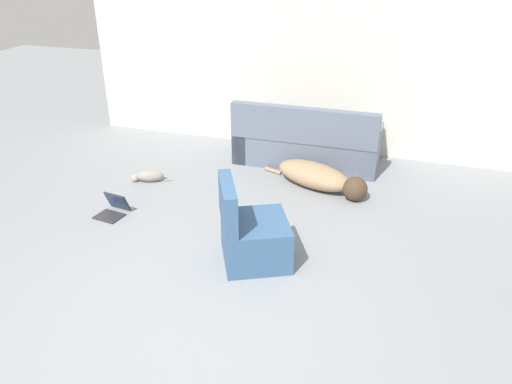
{
  "coord_description": "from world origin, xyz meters",
  "views": [
    {
      "loc": [
        1.49,
        -2.66,
        2.77
      ],
      "look_at": [
        0.07,
        1.76,
        0.46
      ],
      "focal_mm": 35.0,
      "sensor_mm": 36.0,
      "label": 1
    }
  ],
  "objects_px": {
    "dog": "(319,177)",
    "laptop_open": "(114,208)",
    "cat": "(149,176)",
    "side_chair": "(251,235)",
    "couch": "(307,144)"
  },
  "relations": [
    {
      "from": "side_chair",
      "to": "cat",
      "type": "bearing_deg",
      "value": 28.45
    },
    {
      "from": "cat",
      "to": "side_chair",
      "type": "bearing_deg",
      "value": 123.78
    },
    {
      "from": "laptop_open",
      "to": "side_chair",
      "type": "distance_m",
      "value": 1.84
    },
    {
      "from": "side_chair",
      "to": "couch",
      "type": "bearing_deg",
      "value": -25.92
    },
    {
      "from": "couch",
      "to": "dog",
      "type": "relative_size",
      "value": 1.33
    },
    {
      "from": "cat",
      "to": "side_chair",
      "type": "xyz_separation_m",
      "value": [
        1.83,
        -1.29,
        0.21
      ]
    },
    {
      "from": "laptop_open",
      "to": "dog",
      "type": "bearing_deg",
      "value": 41.32
    },
    {
      "from": "couch",
      "to": "dog",
      "type": "xyz_separation_m",
      "value": [
        0.33,
        -0.75,
        -0.13
      ]
    },
    {
      "from": "couch",
      "to": "cat",
      "type": "distance_m",
      "value": 2.2
    },
    {
      "from": "dog",
      "to": "side_chair",
      "type": "relative_size",
      "value": 1.73
    },
    {
      "from": "cat",
      "to": "couch",
      "type": "bearing_deg",
      "value": -166.84
    },
    {
      "from": "dog",
      "to": "laptop_open",
      "type": "xyz_separation_m",
      "value": [
        -2.1,
        -1.37,
        -0.07
      ]
    },
    {
      "from": "couch",
      "to": "side_chair",
      "type": "xyz_separation_m",
      "value": [
        0.02,
        -2.52,
        0.0
      ]
    },
    {
      "from": "dog",
      "to": "couch",
      "type": "bearing_deg",
      "value": 136.1
    },
    {
      "from": "couch",
      "to": "laptop_open",
      "type": "relative_size",
      "value": 5.32
    }
  ]
}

